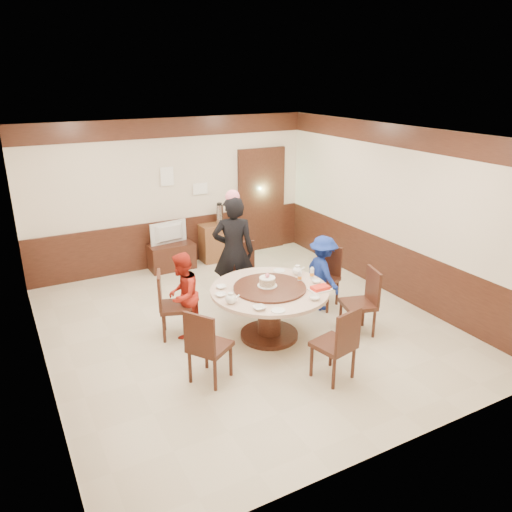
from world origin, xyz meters
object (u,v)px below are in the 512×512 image
shrimp_platter (320,289)px  birthday_cake (267,282)px  person_red (183,295)px  person_blue (323,273)px  person_standing (233,252)px  side_cabinet (220,242)px  television (170,233)px  banquet_table (270,303)px  tv_stand (172,256)px  thermos (220,214)px

shrimp_platter → birthday_cake: bearing=144.8°
person_red → person_blue: bearing=122.9°
person_blue → shrimp_platter: 1.03m
person_standing → birthday_cake: 1.16m
side_cabinet → person_red: bearing=-124.1°
person_standing → birthday_cake: size_ratio=6.60×
television → side_cabinet: bearing=173.5°
birthday_cake → side_cabinet: 3.30m
side_cabinet → television: bearing=-178.3°
banquet_table → person_red: person_red is taller
person_blue → tv_stand: size_ratio=1.41×
person_red → birthday_cake: bearing=98.1°
tv_stand → birthday_cake: bearing=-84.3°
shrimp_platter → tv_stand: (-0.91, 3.57, -0.53)m
banquet_table → television: television is taller
banquet_table → television: bearing=96.0°
shrimp_platter → television: size_ratio=0.41×
side_cabinet → birthday_cake: bearing=-102.8°
person_blue → side_cabinet: 2.85m
person_standing → thermos: (0.68, 2.03, 0.03)m
person_standing → birthday_cake: (-0.04, -1.16, -0.06)m
side_cabinet → thermos: bearing=0.0°
banquet_table → tv_stand: bearing=96.0°
person_red → person_blue: size_ratio=1.03×
tv_stand → thermos: bearing=1.7°
person_standing → person_blue: bearing=170.9°
television → thermos: thermos is taller
television → side_cabinet: 1.09m
person_blue → shrimp_platter: bearing=144.6°
person_blue → television: 3.17m
tv_stand → person_blue: bearing=-61.0°
birthday_cake → television: (-0.32, 3.15, -0.13)m
television → thermos: bearing=173.5°
banquet_table → tv_stand: (-0.34, 3.19, -0.28)m
birthday_cake → shrimp_platter: 0.73m
shrimp_platter → side_cabinet: (0.12, 3.60, -0.40)m
birthday_cake → thermos: 3.27m
person_blue → television: person_blue is taller
thermos → side_cabinet: bearing=180.0°
person_standing → person_blue: 1.44m
person_standing → birthday_cake: bearing=112.1°
banquet_table → person_blue: person_blue is taller
banquet_table → person_standing: 1.25m
shrimp_platter → television: 3.69m
shrimp_platter → thermos: (0.13, 3.60, 0.16)m
tv_stand → thermos: thermos is taller
person_blue → shrimp_platter: person_blue is taller
person_red → shrimp_platter: bearing=96.3°
person_standing → shrimp_platter: person_standing is taller
banquet_table → person_red: 1.23m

